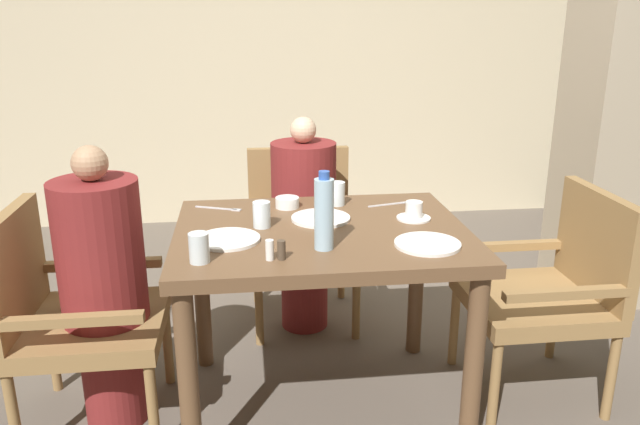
% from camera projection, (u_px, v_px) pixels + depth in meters
% --- Properties ---
extents(ground_plane, '(16.00, 16.00, 0.00)m').
position_uv_depth(ground_plane, '(321.00, 403.00, 2.63)').
color(ground_plane, '#60564C').
extents(wall_back, '(8.00, 0.06, 2.80)m').
position_uv_depth(wall_back, '(279.00, 37.00, 4.61)').
color(wall_back, beige).
rests_on(wall_back, ground_plane).
extents(pillar_stone, '(0.48, 0.48, 2.70)m').
position_uv_depth(pillar_stone, '(627.00, 57.00, 3.26)').
color(pillar_stone, tan).
rests_on(pillar_stone, ground_plane).
extents(dining_table, '(1.12, 0.88, 0.78)m').
position_uv_depth(dining_table, '(321.00, 256.00, 2.42)').
color(dining_table, brown).
rests_on(dining_table, ground_plane).
extents(chair_left_side, '(0.55, 0.55, 0.88)m').
position_uv_depth(chair_left_side, '(68.00, 311.00, 2.37)').
color(chair_left_side, olive).
rests_on(chair_left_side, ground_plane).
extents(diner_in_left_chair, '(0.32, 0.32, 1.12)m').
position_uv_depth(diner_in_left_chair, '(104.00, 287.00, 2.36)').
color(diner_in_left_chair, maroon).
rests_on(diner_in_left_chair, ground_plane).
extents(chair_far_side, '(0.55, 0.55, 0.88)m').
position_uv_depth(chair_far_side, '(301.00, 228.00, 3.28)').
color(chair_far_side, olive).
rests_on(chair_far_side, ground_plane).
extents(diner_in_far_chair, '(0.32, 0.32, 1.10)m').
position_uv_depth(diner_in_far_chair, '(304.00, 223.00, 3.13)').
color(diner_in_far_chair, maroon).
rests_on(diner_in_far_chair, ground_plane).
extents(chair_right_side, '(0.55, 0.55, 0.88)m').
position_uv_depth(chair_right_side, '(553.00, 285.00, 2.59)').
color(chair_right_side, olive).
rests_on(chair_right_side, ground_plane).
extents(plate_main_left, '(0.24, 0.24, 0.01)m').
position_uv_depth(plate_main_left, '(228.00, 239.00, 2.26)').
color(plate_main_left, white).
rests_on(plate_main_left, dining_table).
extents(plate_main_right, '(0.24, 0.24, 0.01)m').
position_uv_depth(plate_main_right, '(321.00, 218.00, 2.49)').
color(plate_main_right, white).
rests_on(plate_main_right, dining_table).
extents(plate_dessert_center, '(0.24, 0.24, 0.01)m').
position_uv_depth(plate_dessert_center, '(427.00, 244.00, 2.21)').
color(plate_dessert_center, white).
rests_on(plate_dessert_center, dining_table).
extents(teacup_with_saucer, '(0.14, 0.14, 0.07)m').
position_uv_depth(teacup_with_saucer, '(414.00, 212.00, 2.49)').
color(teacup_with_saucer, white).
rests_on(teacup_with_saucer, dining_table).
extents(bowl_small, '(0.10, 0.10, 0.04)m').
position_uv_depth(bowl_small, '(287.00, 202.00, 2.64)').
color(bowl_small, white).
rests_on(bowl_small, dining_table).
extents(water_bottle, '(0.07, 0.07, 0.28)m').
position_uv_depth(water_bottle, '(324.00, 213.00, 2.15)').
color(water_bottle, '#A3C6DB').
rests_on(water_bottle, dining_table).
extents(glass_tall_near, '(0.07, 0.07, 0.10)m').
position_uv_depth(glass_tall_near, '(262.00, 215.00, 2.39)').
color(glass_tall_near, silver).
rests_on(glass_tall_near, dining_table).
extents(glass_tall_mid, '(0.07, 0.07, 0.10)m').
position_uv_depth(glass_tall_mid, '(337.00, 194.00, 2.67)').
color(glass_tall_mid, silver).
rests_on(glass_tall_mid, dining_table).
extents(glass_tall_far, '(0.07, 0.07, 0.10)m').
position_uv_depth(glass_tall_far, '(199.00, 248.00, 2.05)').
color(glass_tall_far, silver).
rests_on(glass_tall_far, dining_table).
extents(salt_shaker, '(0.03, 0.03, 0.07)m').
position_uv_depth(salt_shaker, '(270.00, 250.00, 2.07)').
color(salt_shaker, white).
rests_on(salt_shaker, dining_table).
extents(pepper_shaker, '(0.03, 0.03, 0.07)m').
position_uv_depth(pepper_shaker, '(281.00, 250.00, 2.08)').
color(pepper_shaker, '#4C3D2D').
rests_on(pepper_shaker, dining_table).
extents(fork_beside_plate, '(0.20, 0.09, 0.00)m').
position_uv_depth(fork_beside_plate, '(223.00, 209.00, 2.62)').
color(fork_beside_plate, silver).
rests_on(fork_beside_plate, dining_table).
extents(knife_beside_plate, '(0.21, 0.07, 0.00)m').
position_uv_depth(knife_beside_plate, '(394.00, 204.00, 2.69)').
color(knife_beside_plate, silver).
rests_on(knife_beside_plate, dining_table).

